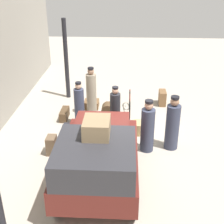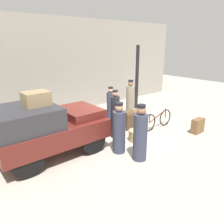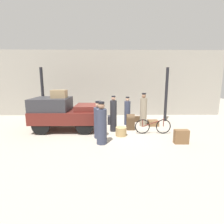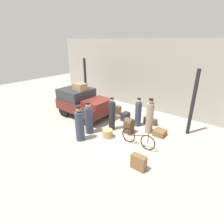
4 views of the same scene
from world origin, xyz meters
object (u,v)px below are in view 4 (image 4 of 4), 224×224
wicker_basket (108,133)px  trunk_umber_medium (125,116)px  bicycle (138,139)px  conductor_in_dark_uniform (150,117)px  trunk_on_truck_roof (80,87)px  trunk_large_brown (139,162)px  truck (83,102)px  porter_standing_middle (112,115)px  porter_with_bicycle (89,119)px  trunk_barrel_dark (129,125)px  suitcase_small_leather (150,121)px  suitcase_black_upright (118,110)px  porter_carrying_trunk (138,113)px  porter_lifting_near_truck (80,125)px  suitcase_tan_flat (160,133)px

wicker_basket → trunk_umber_medium: 2.19m
bicycle → conductor_in_dark_uniform: bearing=98.2°
trunk_on_truck_roof → trunk_large_brown: bearing=-20.9°
truck → porter_standing_middle: size_ratio=1.86×
porter_with_bicycle → trunk_barrel_dark: size_ratio=2.05×
porter_with_bicycle → trunk_umber_medium: (0.55, 2.39, -0.51)m
porter_with_bicycle → trunk_barrel_dark: (1.56, 1.27, -0.33)m
porter_standing_middle → trunk_large_brown: 3.26m
trunk_barrel_dark → trunk_umber_medium: bearing=132.0°
suitcase_small_leather → conductor_in_dark_uniform: bearing=-67.1°
porter_standing_middle → porter_with_bicycle: bearing=-124.4°
suitcase_small_leather → trunk_large_brown: size_ratio=1.33×
suitcase_small_leather → trunk_on_truck_roof: (-3.96, -1.60, 1.66)m
bicycle → conductor_in_dark_uniform: size_ratio=0.93×
conductor_in_dark_uniform → trunk_large_brown: conductor_in_dark_uniform is taller
conductor_in_dark_uniform → suitcase_black_upright: size_ratio=3.28×
porter_carrying_trunk → trunk_large_brown: porter_carrying_trunk is taller
trunk_umber_medium → suitcase_black_upright: bearing=154.4°
suitcase_small_leather → porter_lifting_near_truck: bearing=-116.0°
bicycle → porter_standing_middle: bearing=166.0°
porter_lifting_near_truck → suitcase_black_upright: bearing=98.1°
porter_standing_middle → trunk_umber_medium: porter_standing_middle is taller
truck → trunk_large_brown: 5.64m
truck → porter_lifting_near_truck: porter_lifting_near_truck is taller
suitcase_black_upright → trunk_on_truck_roof: trunk_on_truck_roof is taller
porter_standing_middle → conductor_in_dark_uniform: size_ratio=0.97×
porter_lifting_near_truck → suitcase_black_upright: (-0.51, 3.57, -0.50)m
truck → trunk_umber_medium: bearing=24.8°
porter_lifting_near_truck → porter_standing_middle: size_ratio=0.97×
wicker_basket → trunk_on_truck_roof: (-3.03, 1.04, 1.64)m
trunk_umber_medium → suitcase_black_upright: size_ratio=0.89×
trunk_large_brown → suitcase_black_upright: bearing=136.0°
porter_lifting_near_truck → suitcase_tan_flat: (2.75, 2.75, -0.63)m
conductor_in_dark_uniform → suitcase_small_leather: (-0.40, 0.96, -0.67)m
porter_lifting_near_truck → trunk_large_brown: (3.20, -0.02, -0.49)m
trunk_large_brown → wicker_basket: bearing=156.7°
bicycle → porter_lifting_near_truck: size_ratio=1.00×
porter_carrying_trunk → truck: bearing=-163.9°
suitcase_small_leather → trunk_large_brown: trunk_large_brown is taller
porter_lifting_near_truck → porter_carrying_trunk: porter_lifting_near_truck is taller
suitcase_small_leather → trunk_barrel_dark: bearing=-103.1°
bicycle → suitcase_tan_flat: 1.54m
porter_with_bicycle → suitcase_small_leather: bearing=56.1°
porter_lifting_near_truck → porter_standing_middle: 1.81m
bicycle → wicker_basket: 1.56m
porter_carrying_trunk → porter_with_bicycle: bearing=-123.6°
trunk_barrel_dark → suitcase_small_leather: 1.67m
conductor_in_dark_uniform → suitcase_tan_flat: bearing=7.7°
suitcase_tan_flat → porter_standing_middle: bearing=-155.7°
truck → trunk_large_brown: bearing=-21.5°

